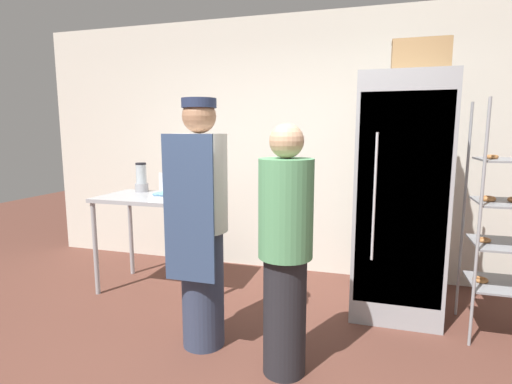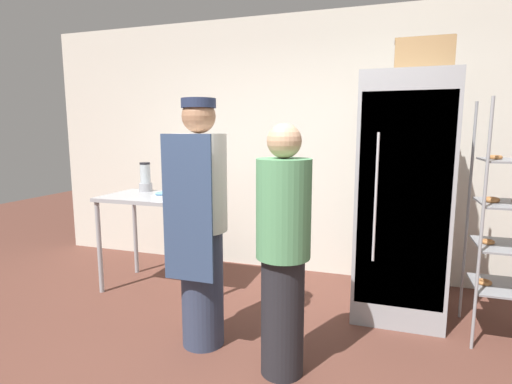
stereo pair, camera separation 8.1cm
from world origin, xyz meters
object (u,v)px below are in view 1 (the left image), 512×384
(blender_pitcher, at_px, (141,179))
(person_baker, at_px, (201,222))
(refrigerator, at_px, (399,197))
(donut_box, at_px, (166,195))
(person_customer, at_px, (285,250))
(cardboard_storage_box, at_px, (420,58))

(blender_pitcher, height_order, person_baker, person_baker)
(refrigerator, bearing_deg, donut_box, -169.73)
(person_baker, bearing_deg, blender_pitcher, 137.28)
(person_baker, distance_m, person_customer, 0.67)
(blender_pitcher, relative_size, person_baker, 0.17)
(person_baker, relative_size, person_customer, 1.11)
(donut_box, distance_m, person_customer, 1.51)
(refrigerator, distance_m, cardboard_storage_box, 1.13)
(refrigerator, relative_size, cardboard_storage_box, 4.64)
(cardboard_storage_box, bearing_deg, person_customer, -124.60)
(person_baker, bearing_deg, donut_box, 134.43)
(person_customer, bearing_deg, cardboard_storage_box, 55.40)
(cardboard_storage_box, height_order, person_customer, cardboard_storage_box)
(donut_box, xyz_separation_m, cardboard_storage_box, (2.08, 0.37, 1.14))
(refrigerator, distance_m, blender_pitcher, 2.49)
(cardboard_storage_box, relative_size, person_customer, 0.27)
(donut_box, relative_size, person_customer, 0.16)
(refrigerator, distance_m, person_baker, 1.68)
(donut_box, relative_size, person_baker, 0.14)
(donut_box, xyz_separation_m, person_baker, (0.63, -0.64, -0.06))
(person_baker, bearing_deg, person_customer, -14.08)
(cardboard_storage_box, bearing_deg, donut_box, -169.81)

